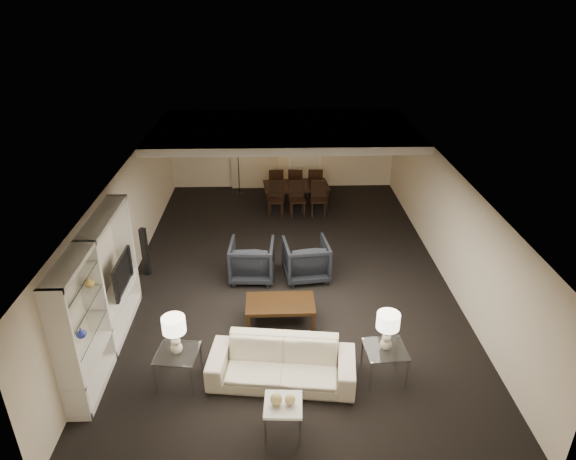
{
  "coord_description": "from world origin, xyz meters",
  "views": [
    {
      "loc": [
        -0.3,
        -10.11,
        6.06
      ],
      "look_at": [
        0.0,
        0.0,
        1.1
      ],
      "focal_mm": 32.0,
      "sensor_mm": 36.0,
      "label": 1
    }
  ],
  "objects_px": {
    "pendant_light": "(295,147)",
    "vase_blue": "(81,333)",
    "chair_nl": "(276,200)",
    "floor_lamp": "(239,169)",
    "chair_nr": "(319,199)",
    "side_table_left": "(179,367)",
    "dining_table": "(296,196)",
    "chair_nm": "(297,199)",
    "television": "(117,273)",
    "armchair_right": "(306,260)",
    "chair_fr": "(315,183)",
    "floor_speaker": "(145,252)",
    "chair_fl": "(276,183)",
    "marble_table": "(283,418)",
    "vase_amber": "(89,282)",
    "coffee_table": "(280,312)",
    "side_table_right": "(384,363)",
    "sofa": "(282,363)",
    "table_lamp_right": "(387,332)",
    "chair_fm": "(295,183)",
    "table_lamp_left": "(175,335)",
    "armchair_left": "(252,260)"
  },
  "relations": [
    {
      "from": "coffee_table",
      "to": "side_table_right",
      "type": "bearing_deg",
      "value": -43.26
    },
    {
      "from": "sofa",
      "to": "floor_speaker",
      "type": "distance_m",
      "value": 4.64
    },
    {
      "from": "armchair_right",
      "to": "chair_fr",
      "type": "height_order",
      "value": "chair_fr"
    },
    {
      "from": "coffee_table",
      "to": "table_lamp_left",
      "type": "bearing_deg",
      "value": -136.74
    },
    {
      "from": "side_table_left",
      "to": "pendant_light",
      "type": "bearing_deg",
      "value": 72.47
    },
    {
      "from": "marble_table",
      "to": "chair_nr",
      "type": "height_order",
      "value": "chair_nr"
    },
    {
      "from": "television",
      "to": "armchair_right",
      "type": "bearing_deg",
      "value": -67.38
    },
    {
      "from": "floor_speaker",
      "to": "chair_nl",
      "type": "xyz_separation_m",
      "value": [
        2.96,
        3.14,
        -0.08
      ]
    },
    {
      "from": "pendant_light",
      "to": "vase_blue",
      "type": "relative_size",
      "value": 3.08
    },
    {
      "from": "television",
      "to": "chair_fr",
      "type": "relative_size",
      "value": 1.13
    },
    {
      "from": "floor_speaker",
      "to": "chair_fr",
      "type": "bearing_deg",
      "value": 58.66
    },
    {
      "from": "television",
      "to": "pendant_light",
      "type": "bearing_deg",
      "value": -34.51
    },
    {
      "from": "television",
      "to": "coffee_table",
      "type": "bearing_deg",
      "value": -93.13
    },
    {
      "from": "side_table_left",
      "to": "chair_fm",
      "type": "relative_size",
      "value": 0.67
    },
    {
      "from": "floor_speaker",
      "to": "side_table_left",
      "type": "bearing_deg",
      "value": -58.07
    },
    {
      "from": "armchair_right",
      "to": "chair_fl",
      "type": "bearing_deg",
      "value": -89.48
    },
    {
      "from": "chair_nr",
      "to": "side_table_left",
      "type": "bearing_deg",
      "value": -109.15
    },
    {
      "from": "pendant_light",
      "to": "chair_nr",
      "type": "bearing_deg",
      "value": -24.96
    },
    {
      "from": "side_table_left",
      "to": "table_lamp_right",
      "type": "relative_size",
      "value": 0.97
    },
    {
      "from": "sofa",
      "to": "table_lamp_right",
      "type": "relative_size",
      "value": 3.53
    },
    {
      "from": "side_table_left",
      "to": "chair_nr",
      "type": "relative_size",
      "value": 0.67
    },
    {
      "from": "chair_fl",
      "to": "floor_speaker",
      "type": "bearing_deg",
      "value": 51.09
    },
    {
      "from": "pendant_light",
      "to": "dining_table",
      "type": "distance_m",
      "value": 1.63
    },
    {
      "from": "table_lamp_right",
      "to": "chair_fm",
      "type": "bearing_deg",
      "value": 98.14
    },
    {
      "from": "armchair_left",
      "to": "table_lamp_left",
      "type": "bearing_deg",
      "value": 74.63
    },
    {
      "from": "chair_nm",
      "to": "chair_fm",
      "type": "height_order",
      "value": "same"
    },
    {
      "from": "pendant_light",
      "to": "marble_table",
      "type": "xyz_separation_m",
      "value": [
        -0.5,
        -8.08,
        -1.64
      ]
    },
    {
      "from": "side_table_left",
      "to": "armchair_right",
      "type": "bearing_deg",
      "value": 55.12
    },
    {
      "from": "marble_table",
      "to": "armchair_left",
      "type": "bearing_deg",
      "value": 97.77
    },
    {
      "from": "coffee_table",
      "to": "chair_fr",
      "type": "xyz_separation_m",
      "value": [
        1.16,
        6.37,
        0.25
      ]
    },
    {
      "from": "sofa",
      "to": "table_lamp_right",
      "type": "bearing_deg",
      "value": 6.89
    },
    {
      "from": "pendant_light",
      "to": "floor_speaker",
      "type": "xyz_separation_m",
      "value": [
        -3.5,
        -3.45,
        -1.34
      ]
    },
    {
      "from": "vase_amber",
      "to": "chair_nl",
      "type": "bearing_deg",
      "value": 63.44
    },
    {
      "from": "marble_table",
      "to": "dining_table",
      "type": "relative_size",
      "value": 0.29
    },
    {
      "from": "side_table_left",
      "to": "chair_nl",
      "type": "distance_m",
      "value": 6.88
    },
    {
      "from": "dining_table",
      "to": "chair_nr",
      "type": "distance_m",
      "value": 0.9
    },
    {
      "from": "table_lamp_left",
      "to": "table_lamp_right",
      "type": "bearing_deg",
      "value": 0.0
    },
    {
      "from": "side_table_right",
      "to": "chair_nl",
      "type": "relative_size",
      "value": 0.67
    },
    {
      "from": "sofa",
      "to": "chair_fr",
      "type": "height_order",
      "value": "chair_fr"
    },
    {
      "from": "coffee_table",
      "to": "chair_fl",
      "type": "distance_m",
      "value": 6.38
    },
    {
      "from": "chair_nl",
      "to": "chair_fl",
      "type": "relative_size",
      "value": 1.0
    },
    {
      "from": "side_table_right",
      "to": "vase_blue",
      "type": "relative_size",
      "value": 3.92
    },
    {
      "from": "dining_table",
      "to": "marble_table",
      "type": "bearing_deg",
      "value": -98.46
    },
    {
      "from": "floor_lamp",
      "to": "chair_nm",
      "type": "bearing_deg",
      "value": -43.88
    },
    {
      "from": "floor_lamp",
      "to": "chair_fm",
      "type": "bearing_deg",
      "value": -11.91
    },
    {
      "from": "table_lamp_left",
      "to": "chair_fl",
      "type": "relative_size",
      "value": 0.7
    },
    {
      "from": "armchair_left",
      "to": "vase_amber",
      "type": "relative_size",
      "value": 6.03
    },
    {
      "from": "armchair_left",
      "to": "dining_table",
      "type": "distance_m",
      "value": 4.19
    },
    {
      "from": "chair_nl",
      "to": "floor_lamp",
      "type": "height_order",
      "value": "floor_lamp"
    },
    {
      "from": "armchair_left",
      "to": "floor_speaker",
      "type": "height_order",
      "value": "floor_speaker"
    }
  ]
}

